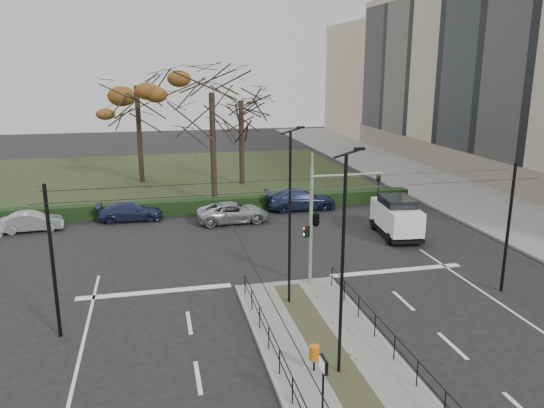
{
  "coord_description": "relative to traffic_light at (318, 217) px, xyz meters",
  "views": [
    {
      "loc": [
        -5.75,
        -17.77,
        10.03
      ],
      "look_at": [
        -0.04,
        7.39,
        3.33
      ],
      "focal_mm": 35.0,
      "sensor_mm": 36.0,
      "label": 1
    }
  ],
  "objects": [
    {
      "name": "ground",
      "position": [
        -1.46,
        -4.5,
        -3.37
      ],
      "size": [
        140.0,
        140.0,
        0.0
      ],
      "primitive_type": "plane",
      "color": "black",
      "rests_on": "ground"
    },
    {
      "name": "litter_bin",
      "position": [
        -2.33,
        -7.16,
        -2.59
      ],
      "size": [
        0.35,
        0.35,
        0.9
      ],
      "color": "black",
      "rests_on": "median_island"
    },
    {
      "name": "traffic_light",
      "position": [
        0.0,
        0.0,
        0.0
      ],
      "size": [
        3.82,
        2.12,
        5.56
      ],
      "color": "gray",
      "rests_on": "median_island"
    },
    {
      "name": "streetlamp_median_far",
      "position": [
        -1.78,
        -1.79,
        0.62
      ],
      "size": [
        0.63,
        0.13,
        7.59
      ],
      "color": "black",
      "rests_on": "median_island"
    },
    {
      "name": "bare_tree_near",
      "position": [
        -2.83,
        16.72,
        4.26
      ],
      "size": [
        7.7,
        7.7,
        10.8
      ],
      "color": "black",
      "rests_on": "park"
    },
    {
      "name": "white_van",
      "position": [
        7.0,
        6.21,
        -2.11
      ],
      "size": [
        2.44,
        4.7,
        2.42
      ],
      "color": "white",
      "rests_on": "ground"
    },
    {
      "name": "parked_car_third",
      "position": [
        -8.9,
        13.28,
        -2.76
      ],
      "size": [
        4.33,
        1.92,
        1.23
      ],
      "primitive_type": "imported",
      "rotation": [
        0.0,
        0.0,
        1.53
      ],
      "color": "#212A4E",
      "rests_on": "ground"
    },
    {
      "name": "apartment_block",
      "position": [
        26.51,
        19.47,
        7.02
      ],
      "size": [
        13.09,
        52.1,
        21.64
      ],
      "color": "#C0B28B",
      "rests_on": "ground"
    },
    {
      "name": "catenary",
      "position": [
        -1.46,
        -2.88,
        0.05
      ],
      "size": [
        20.0,
        34.0,
        6.0
      ],
      "color": "black",
      "rests_on": "ground"
    },
    {
      "name": "park",
      "position": [
        -7.46,
        27.5,
        -3.32
      ],
      "size": [
        38.0,
        26.0,
        0.1
      ],
      "primitive_type": "cube",
      "color": "#222D16",
      "rests_on": "ground"
    },
    {
      "name": "median_railing",
      "position": [
        -1.46,
        -7.1,
        -2.4
      ],
      "size": [
        4.14,
        13.24,
        0.92
      ],
      "color": "black",
      "rests_on": "median_island"
    },
    {
      "name": "sidewalk_east",
      "position": [
        16.54,
        17.5,
        -3.3
      ],
      "size": [
        8.0,
        90.0,
        0.14
      ],
      "primitive_type": "cube",
      "color": "slate",
      "rests_on": "ground"
    },
    {
      "name": "hedge",
      "position": [
        -7.46,
        14.1,
        -2.87
      ],
      "size": [
        38.0,
        1.0,
        1.0
      ],
      "primitive_type": "cube",
      "color": "black",
      "rests_on": "ground"
    },
    {
      "name": "info_panel",
      "position": [
        -2.88,
        -9.71,
        -1.65
      ],
      "size": [
        0.11,
        0.53,
        2.02
      ],
      "color": "black",
      "rests_on": "median_island"
    },
    {
      "name": "bare_tree_center",
      "position": [
        0.3,
        22.65,
        3.36
      ],
      "size": [
        5.98,
        5.98,
        9.52
      ],
      "color": "black",
      "rests_on": "park"
    },
    {
      "name": "parked_car_fourth",
      "position": [
        -2.23,
        11.34,
        -2.71
      ],
      "size": [
        4.87,
        2.39,
        1.33
      ],
      "primitive_type": "imported",
      "rotation": [
        0.0,
        0.0,
        1.61
      ],
      "color": "#9FA2A7",
      "rests_on": "ground"
    },
    {
      "name": "parked_car_second",
      "position": [
        -14.86,
        12.17,
        -2.76
      ],
      "size": [
        3.83,
        1.63,
        1.23
      ],
      "primitive_type": "imported",
      "rotation": [
        0.0,
        0.0,
        1.66
      ],
      "color": "#9FA2A7",
      "rests_on": "ground"
    },
    {
      "name": "parked_car_fifth",
      "position": [
        3.03,
        13.5,
        -2.63
      ],
      "size": [
        5.14,
        2.13,
        1.49
      ],
      "primitive_type": "imported",
      "rotation": [
        0.0,
        0.0,
        1.56
      ],
      "color": "#212A4E",
      "rests_on": "ground"
    },
    {
      "name": "median_island",
      "position": [
        -1.46,
        -7.0,
        -3.3
      ],
      "size": [
        4.4,
        15.0,
        0.14
      ],
      "primitive_type": "cube",
      "color": "slate",
      "rests_on": "ground"
    },
    {
      "name": "streetlamp_median_near",
      "position": [
        -1.53,
        -7.41,
        0.6
      ],
      "size": [
        0.63,
        0.13,
        7.54
      ],
      "color": "black",
      "rests_on": "median_island"
    },
    {
      "name": "rust_tree",
      "position": [
        -8.27,
        25.4,
        5.1
      ],
      "size": [
        8.12,
        8.12,
        11.03
      ],
      "color": "black",
      "rests_on": "park"
    }
  ]
}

